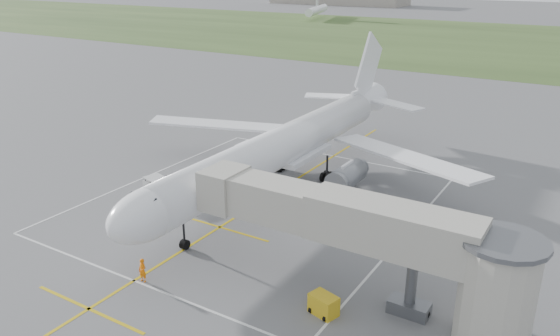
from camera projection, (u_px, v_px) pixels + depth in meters
The scene contains 11 objects.
ground at pixel (281, 189), 54.84m from camera, with size 700.00×700.00×0.00m, color #58585B.
grass_strip at pixel (514, 43), 158.64m from camera, with size 700.00×120.00×0.02m, color #334A20.
apron_markings at pixel (248, 210), 50.19m from camera, with size 28.20×60.00×0.01m.
airliner at pixel (285, 146), 53.91m from camera, with size 38.93×46.75×13.52m.
jet_bridge at pixel (380, 239), 34.68m from camera, with size 23.40×5.00×7.20m.
gpu_unit at pixel (324, 305), 34.95m from camera, with size 2.05×1.67×1.35m.
baggage_cart at pixel (158, 188), 52.57m from camera, with size 3.15×2.38×1.95m.
ramp_worker_nose at pixel (143, 270), 38.50m from camera, with size 0.65×0.42×1.77m, color orange.
ramp_worker_wing at pixel (209, 168), 58.09m from camera, with size 0.83×0.65×1.71m, color #EB5307.
distant_hangars at pixel (530, 0), 272.74m from camera, with size 345.00×49.00×12.00m.
distant_aircraft at pixel (514, 19), 191.71m from camera, with size 180.47×31.64×8.85m.
Camera 1 is at (26.52, -43.19, 21.05)m, focal length 35.00 mm.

